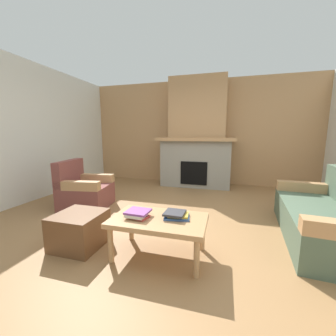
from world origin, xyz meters
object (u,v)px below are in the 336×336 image
object	(u,v)px
couch	(328,218)
coffee_table	(159,223)
ottoman	(80,230)
armchair	(84,191)
fireplace	(197,140)

from	to	relation	value
couch	coffee_table	bearing A→B (deg)	-155.06
couch	ottoman	bearing A→B (deg)	-161.71
armchair	ottoman	xyz separation A→B (m)	(0.81, -1.16, -0.09)
couch	fireplace	bearing A→B (deg)	129.07
armchair	ottoman	world-z (taller)	armchair
armchair	coffee_table	world-z (taller)	armchair
couch	ottoman	world-z (taller)	couch
fireplace	coffee_table	bearing A→B (deg)	-88.80
armchair	fireplace	bearing A→B (deg)	52.44
fireplace	armchair	distance (m)	2.92
armchair	coffee_table	bearing A→B (deg)	-31.75
couch	coffee_table	distance (m)	2.10
armchair	coffee_table	size ratio (longest dim) A/B	0.88
armchair	couch	bearing A→B (deg)	-3.31
couch	coffee_table	xyz separation A→B (m)	(-1.90, -0.88, 0.09)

